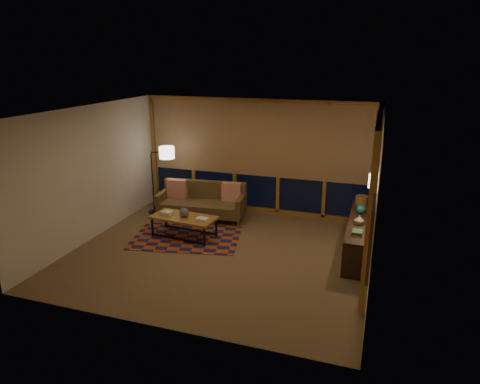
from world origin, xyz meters
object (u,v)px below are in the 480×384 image
(sofa, at_px, (202,202))
(bookshelf, at_px, (359,234))
(coffee_table, at_px, (184,227))
(floor_lamp, at_px, (153,180))

(sofa, xyz_separation_m, bookshelf, (3.55, -0.59, -0.08))
(coffee_table, bearing_deg, sofa, 99.61)
(sofa, bearing_deg, floor_lamp, 173.87)
(sofa, relative_size, floor_lamp, 1.21)
(sofa, distance_m, floor_lamp, 1.31)
(bookshelf, bearing_deg, sofa, 170.61)
(floor_lamp, distance_m, bookshelf, 4.86)
(sofa, distance_m, bookshelf, 3.60)
(sofa, relative_size, coffee_table, 1.47)
(sofa, height_order, floor_lamp, floor_lamp)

